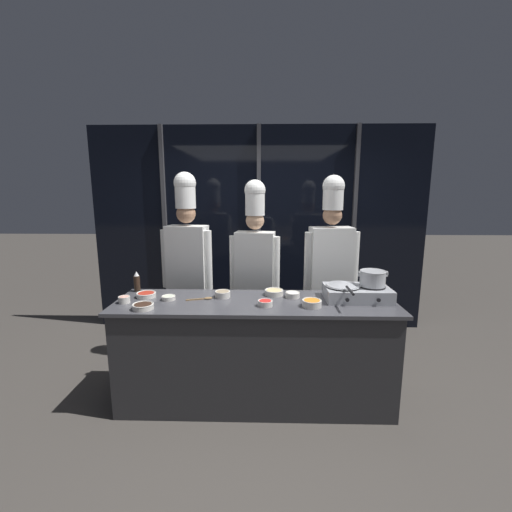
{
  "coord_description": "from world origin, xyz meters",
  "views": [
    {
      "loc": [
        0.08,
        -2.83,
        1.87
      ],
      "look_at": [
        0.0,
        0.25,
        1.28
      ],
      "focal_mm": 24.0,
      "sensor_mm": 36.0,
      "label": 1
    }
  ],
  "objects_px": {
    "chef_head": "(187,254)",
    "chef_line": "(331,257)",
    "prep_bowl_bell_pepper": "(265,303)",
    "prep_bowl_chili_flakes": "(146,294)",
    "prep_bowl_ginger": "(274,292)",
    "prep_bowl_shrimp": "(124,299)",
    "stock_pot": "(373,278)",
    "prep_bowl_rice": "(293,294)",
    "serving_spoon_slotted": "(204,298)",
    "prep_bowl_bean_sprouts": "(169,297)",
    "chef_sous": "(255,259)",
    "prep_bowl_soy_glaze": "(143,306)",
    "portable_stove": "(357,293)",
    "frying_pan": "(343,283)",
    "prep_bowl_carrots": "(312,303)",
    "prep_bowl_mushrooms": "(223,294)"
  },
  "relations": [
    {
      "from": "portable_stove",
      "to": "prep_bowl_bell_pepper",
      "type": "bearing_deg",
      "value": -166.51
    },
    {
      "from": "frying_pan",
      "to": "chef_head",
      "type": "distance_m",
      "value": 1.65
    },
    {
      "from": "portable_stove",
      "to": "frying_pan",
      "type": "xyz_separation_m",
      "value": [
        -0.13,
        -0.0,
        0.09
      ]
    },
    {
      "from": "prep_bowl_bell_pepper",
      "to": "serving_spoon_slotted",
      "type": "bearing_deg",
      "value": 162.72
    },
    {
      "from": "portable_stove",
      "to": "frying_pan",
      "type": "height_order",
      "value": "frying_pan"
    },
    {
      "from": "prep_bowl_carrots",
      "to": "prep_bowl_shrimp",
      "type": "bearing_deg",
      "value": 177.98
    },
    {
      "from": "prep_bowl_mushrooms",
      "to": "chef_sous",
      "type": "distance_m",
      "value": 0.71
    },
    {
      "from": "frying_pan",
      "to": "chef_sous",
      "type": "height_order",
      "value": "chef_sous"
    },
    {
      "from": "chef_sous",
      "to": "chef_line",
      "type": "xyz_separation_m",
      "value": [
        0.8,
        -0.0,
        0.02
      ]
    },
    {
      "from": "prep_bowl_soy_glaze",
      "to": "chef_sous",
      "type": "height_order",
      "value": "chef_sous"
    },
    {
      "from": "prep_bowl_chili_flakes",
      "to": "chef_head",
      "type": "relative_size",
      "value": 0.08
    },
    {
      "from": "prep_bowl_chili_flakes",
      "to": "chef_line",
      "type": "bearing_deg",
      "value": 19.74
    },
    {
      "from": "prep_bowl_bell_pepper",
      "to": "prep_bowl_rice",
      "type": "height_order",
      "value": "same"
    },
    {
      "from": "stock_pot",
      "to": "prep_bowl_soy_glaze",
      "type": "height_order",
      "value": "stock_pot"
    },
    {
      "from": "prep_bowl_bell_pepper",
      "to": "prep_bowl_shrimp",
      "type": "bearing_deg",
      "value": 177.58
    },
    {
      "from": "prep_bowl_bean_sprouts",
      "to": "prep_bowl_soy_glaze",
      "type": "height_order",
      "value": "prep_bowl_soy_glaze"
    },
    {
      "from": "chef_sous",
      "to": "prep_bowl_bean_sprouts",
      "type": "bearing_deg",
      "value": 52.4
    },
    {
      "from": "prep_bowl_bell_pepper",
      "to": "prep_bowl_ginger",
      "type": "bearing_deg",
      "value": 75.38
    },
    {
      "from": "prep_bowl_bean_sprouts",
      "to": "prep_bowl_soy_glaze",
      "type": "bearing_deg",
      "value": -120.07
    },
    {
      "from": "prep_bowl_chili_flakes",
      "to": "chef_line",
      "type": "height_order",
      "value": "chef_line"
    },
    {
      "from": "prep_bowl_shrimp",
      "to": "serving_spoon_slotted",
      "type": "distance_m",
      "value": 0.67
    },
    {
      "from": "stock_pot",
      "to": "prep_bowl_ginger",
      "type": "bearing_deg",
      "value": 172.2
    },
    {
      "from": "chef_head",
      "to": "chef_sous",
      "type": "xyz_separation_m",
      "value": [
        0.72,
        0.0,
        -0.05
      ]
    },
    {
      "from": "portable_stove",
      "to": "stock_pot",
      "type": "distance_m",
      "value": 0.19
    },
    {
      "from": "prep_bowl_ginger",
      "to": "serving_spoon_slotted",
      "type": "height_order",
      "value": "prep_bowl_ginger"
    },
    {
      "from": "prep_bowl_bean_sprouts",
      "to": "chef_sous",
      "type": "bearing_deg",
      "value": 43.86
    },
    {
      "from": "frying_pan",
      "to": "prep_bowl_chili_flakes",
      "type": "relative_size",
      "value": 2.96
    },
    {
      "from": "prep_bowl_carrots",
      "to": "prep_bowl_ginger",
      "type": "bearing_deg",
      "value": 133.89
    },
    {
      "from": "chef_sous",
      "to": "chef_line",
      "type": "distance_m",
      "value": 0.8
    },
    {
      "from": "prep_bowl_ginger",
      "to": "prep_bowl_shrimp",
      "type": "height_order",
      "value": "prep_bowl_shrimp"
    },
    {
      "from": "prep_bowl_soy_glaze",
      "to": "chef_sous",
      "type": "bearing_deg",
      "value": 47.29
    },
    {
      "from": "prep_bowl_mushrooms",
      "to": "stock_pot",
      "type": "bearing_deg",
      "value": -1.51
    },
    {
      "from": "stock_pot",
      "to": "prep_bowl_rice",
      "type": "distance_m",
      "value": 0.71
    },
    {
      "from": "portable_stove",
      "to": "frying_pan",
      "type": "relative_size",
      "value": 1.08
    },
    {
      "from": "prep_bowl_mushrooms",
      "to": "prep_bowl_carrots",
      "type": "distance_m",
      "value": 0.8
    },
    {
      "from": "prep_bowl_mushrooms",
      "to": "serving_spoon_slotted",
      "type": "bearing_deg",
      "value": -158.37
    },
    {
      "from": "prep_bowl_bean_sprouts",
      "to": "prep_bowl_chili_flakes",
      "type": "height_order",
      "value": "prep_bowl_chili_flakes"
    },
    {
      "from": "prep_bowl_carrots",
      "to": "chef_head",
      "type": "height_order",
      "value": "chef_head"
    },
    {
      "from": "prep_bowl_carrots",
      "to": "chef_sous",
      "type": "xyz_separation_m",
      "value": [
        -0.49,
        0.86,
        0.2
      ]
    },
    {
      "from": "stock_pot",
      "to": "prep_bowl_ginger",
      "type": "height_order",
      "value": "stock_pot"
    },
    {
      "from": "stock_pot",
      "to": "prep_bowl_rice",
      "type": "xyz_separation_m",
      "value": [
        -0.69,
        0.05,
        -0.17
      ]
    },
    {
      "from": "prep_bowl_bell_pepper",
      "to": "prep_bowl_soy_glaze",
      "type": "bearing_deg",
      "value": -174.28
    },
    {
      "from": "serving_spoon_slotted",
      "to": "chef_head",
      "type": "bearing_deg",
      "value": 113.18
    },
    {
      "from": "stock_pot",
      "to": "prep_bowl_rice",
      "type": "bearing_deg",
      "value": 176.02
    },
    {
      "from": "chef_sous",
      "to": "serving_spoon_slotted",
      "type": "bearing_deg",
      "value": 66.64
    },
    {
      "from": "prep_bowl_rice",
      "to": "serving_spoon_slotted",
      "type": "bearing_deg",
      "value": -174.57
    },
    {
      "from": "prep_bowl_rice",
      "to": "chef_sous",
      "type": "xyz_separation_m",
      "value": [
        -0.35,
        0.61,
        0.2
      ]
    },
    {
      "from": "portable_stove",
      "to": "frying_pan",
      "type": "bearing_deg",
      "value": -177.92
    },
    {
      "from": "chef_head",
      "to": "chef_line",
      "type": "relative_size",
      "value": 1.02
    },
    {
      "from": "prep_bowl_bell_pepper",
      "to": "prep_bowl_chili_flakes",
      "type": "distance_m",
      "value": 1.09
    }
  ]
}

